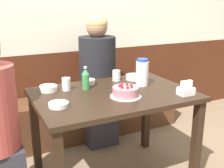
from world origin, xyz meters
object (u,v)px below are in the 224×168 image
object	(u,v)px
bowl_soup_white	(134,77)
bowl_rice_small	(89,82)
water_pitcher	(142,73)
glass_water_tall	(116,76)
bench_seat	(78,117)
bowl_sauce_shallow	(59,105)
soju_bottle	(86,79)
glass_tumbler_short	(66,84)
person_pale_blue_shirt	(98,83)
bowl_side_dish	(48,88)
napkin_holder	(186,90)
birthday_cake	(126,92)

from	to	relation	value
bowl_soup_white	bowl_rice_small	size ratio (longest dim) A/B	1.39
water_pitcher	glass_water_tall	bearing A→B (deg)	119.84
bench_seat	glass_water_tall	xyz separation A→B (m)	(0.17, -0.56, 0.56)
bowl_sauce_shallow	glass_water_tall	world-z (taller)	glass_water_tall
soju_bottle	glass_tumbler_short	xyz separation A→B (m)	(-0.14, 0.04, -0.03)
glass_tumbler_short	person_pale_blue_shirt	size ratio (longest dim) A/B	0.08
soju_bottle	glass_tumbler_short	world-z (taller)	soju_bottle
glass_tumbler_short	bowl_soup_white	bearing A→B (deg)	3.93
bowl_rice_small	glass_tumbler_short	size ratio (longest dim) A/B	1.07
soju_bottle	bowl_side_dish	bearing A→B (deg)	162.98
bowl_soup_white	glass_water_tall	size ratio (longest dim) A/B	1.62
glass_water_tall	bowl_side_dish	bearing A→B (deg)	-177.05
bowl_soup_white	glass_tumbler_short	bearing A→B (deg)	-176.07
water_pitcher	bowl_rice_small	distance (m)	0.44
water_pitcher	napkin_holder	distance (m)	0.38
person_pale_blue_shirt	soju_bottle	bearing A→B (deg)	-31.90
water_pitcher	bowl_sauce_shallow	bearing A→B (deg)	-166.83
bowl_side_dish	glass_tumbler_short	xyz separation A→B (m)	(0.13, -0.04, 0.03)
bench_seat	bowl_soup_white	distance (m)	0.86
napkin_holder	bowl_rice_small	distance (m)	0.77
napkin_holder	bowl_sauce_shallow	xyz separation A→B (m)	(-0.89, 0.17, -0.02)
bowl_soup_white	bowl_rice_small	bearing A→B (deg)	174.83
birthday_cake	water_pitcher	xyz separation A→B (m)	(0.25, 0.19, 0.07)
bench_seat	birthday_cake	xyz separation A→B (m)	(0.04, -0.95, 0.55)
soju_bottle	bowl_rice_small	distance (m)	0.15
bowl_soup_white	glass_tumbler_short	xyz separation A→B (m)	(-0.61, -0.04, 0.03)
bowl_soup_white	person_pale_blue_shirt	distance (m)	0.47
bowl_rice_small	soju_bottle	bearing A→B (deg)	-120.53
water_pitcher	bowl_side_dish	world-z (taller)	water_pitcher
glass_tumbler_short	soju_bottle	bearing A→B (deg)	-15.41
bowl_rice_small	glass_water_tall	world-z (taller)	glass_water_tall
bench_seat	bowl_side_dish	world-z (taller)	bowl_side_dish
bowl_side_dish	bench_seat	bearing A→B (deg)	54.44
water_pitcher	bowl_side_dish	size ratio (longest dim) A/B	1.64
bowl_soup_white	soju_bottle	bearing A→B (deg)	-170.26
birthday_cake	glass_tumbler_short	distance (m)	0.46
bench_seat	bowl_rice_small	distance (m)	0.77
bowl_side_dish	person_pale_blue_shirt	distance (m)	0.72
birthday_cake	glass_water_tall	size ratio (longest dim) A/B	2.51
bowl_sauce_shallow	glass_tumbler_short	size ratio (longest dim) A/B	1.33
soju_bottle	birthday_cake	bearing A→B (deg)	-56.31
glass_tumbler_short	bench_seat	bearing A→B (deg)	65.03
napkin_holder	bowl_sauce_shallow	bearing A→B (deg)	169.25
soju_bottle	napkin_holder	bearing A→B (deg)	-36.18
bench_seat	water_pitcher	xyz separation A→B (m)	(0.29, -0.77, 0.62)
birthday_cake	water_pitcher	world-z (taller)	water_pitcher
napkin_holder	bowl_sauce_shallow	world-z (taller)	napkin_holder
soju_bottle	bowl_rice_small	size ratio (longest dim) A/B	1.72
bench_seat	napkin_holder	world-z (taller)	napkin_holder
bowl_rice_small	glass_tumbler_short	world-z (taller)	glass_tumbler_short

